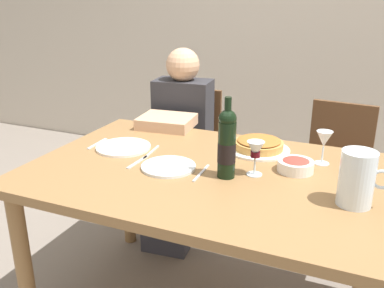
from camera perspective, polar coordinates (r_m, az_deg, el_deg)
name	(u,v)px	position (r m, az deg, el deg)	size (l,w,h in m)	color
back_wall	(303,1)	(3.63, 14.76, 18.22)	(8.00, 0.10, 2.80)	beige
dining_table	(207,189)	(1.81, 2.06, -6.13)	(1.50, 1.00, 0.76)	olive
wine_bottle	(227,144)	(1.66, 4.74, 0.04)	(0.07, 0.07, 0.33)	black
water_pitcher	(357,182)	(1.56, 21.39, -4.77)	(0.17, 0.12, 0.20)	silver
baked_tart	(259,145)	(2.00, 9.04, -0.14)	(0.29, 0.29, 0.06)	white
salad_bowl	(296,165)	(1.80, 13.86, -2.75)	(0.15, 0.15, 0.06)	white
wine_glass_left_diner	(324,140)	(1.88, 17.45, 0.48)	(0.07, 0.07, 0.15)	silver
wine_glass_right_diner	(255,151)	(1.70, 8.59, -0.96)	(0.07, 0.07, 0.14)	silver
dinner_plate_left_setting	(123,147)	(2.03, -9.27, -0.42)	(0.26, 0.26, 0.01)	white
dinner_plate_right_setting	(168,167)	(1.79, -3.21, -3.07)	(0.23, 0.23, 0.01)	silver
fork_left_setting	(97,144)	(2.12, -12.71, 0.05)	(0.16, 0.01, 0.01)	silver
knife_left_setting	(151,152)	(1.96, -5.55, -1.12)	(0.18, 0.01, 0.01)	silver
knife_right_setting	(201,173)	(1.73, 1.26, -3.94)	(0.18, 0.01, 0.01)	silver
spoon_right_setting	(138,162)	(1.86, -7.36, -2.44)	(0.16, 0.01, 0.01)	silver
chair_left	(190,148)	(2.78, -0.28, -0.51)	(0.44, 0.44, 0.87)	brown
diner_left	(177,142)	(2.53, -2.02, 0.28)	(0.37, 0.53, 1.16)	#2D2D33
chair_right	(335,169)	(2.58, 18.75, -3.28)	(0.44, 0.44, 0.87)	brown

